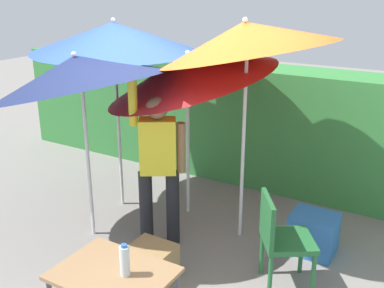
{
  "coord_description": "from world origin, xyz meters",
  "views": [
    {
      "loc": [
        2.24,
        -3.46,
        2.65
      ],
      "look_at": [
        0.0,
        0.3,
        1.1
      ],
      "focal_mm": 43.16,
      "sensor_mm": 36.0,
      "label": 1
    }
  ],
  "objects_px": {
    "crate_cardboard": "(152,263)",
    "person_vendor": "(158,161)",
    "umbrella_navy": "(78,72)",
    "bottle_water": "(125,261)",
    "umbrella_orange": "(246,38)",
    "chair_plastic": "(281,236)",
    "umbrella_yellow": "(188,69)",
    "folding_table": "(114,283)",
    "umbrella_rainbow": "(114,37)",
    "cooler_box": "(313,233)"
  },
  "relations": [
    {
      "from": "crate_cardboard",
      "to": "person_vendor",
      "type": "bearing_deg",
      "value": 118.41
    },
    {
      "from": "umbrella_navy",
      "to": "bottle_water",
      "type": "xyz_separation_m",
      "value": [
        1.48,
        -1.21,
        -0.95
      ]
    },
    {
      "from": "umbrella_orange",
      "to": "chair_plastic",
      "type": "distance_m",
      "value": 1.86
    },
    {
      "from": "umbrella_yellow",
      "to": "folding_table",
      "type": "height_order",
      "value": "umbrella_yellow"
    },
    {
      "from": "umbrella_yellow",
      "to": "chair_plastic",
      "type": "distance_m",
      "value": 2.05
    },
    {
      "from": "umbrella_yellow",
      "to": "bottle_water",
      "type": "bearing_deg",
      "value": -69.29
    },
    {
      "from": "chair_plastic",
      "to": "umbrella_yellow",
      "type": "bearing_deg",
      "value": 151.46
    },
    {
      "from": "umbrella_yellow",
      "to": "person_vendor",
      "type": "distance_m",
      "value": 1.09
    },
    {
      "from": "umbrella_rainbow",
      "to": "umbrella_navy",
      "type": "distance_m",
      "value": 0.84
    },
    {
      "from": "umbrella_orange",
      "to": "cooler_box",
      "type": "xyz_separation_m",
      "value": [
        0.78,
        0.11,
        -1.93
      ]
    },
    {
      "from": "umbrella_orange",
      "to": "crate_cardboard",
      "type": "relative_size",
      "value": 6.15
    },
    {
      "from": "chair_plastic",
      "to": "folding_table",
      "type": "distance_m",
      "value": 1.6
    },
    {
      "from": "bottle_water",
      "to": "umbrella_rainbow",
      "type": "bearing_deg",
      "value": 129.98
    },
    {
      "from": "umbrella_yellow",
      "to": "crate_cardboard",
      "type": "xyz_separation_m",
      "value": [
        0.4,
        -1.3,
        -1.57
      ]
    },
    {
      "from": "umbrella_yellow",
      "to": "chair_plastic",
      "type": "relative_size",
      "value": 2.55
    },
    {
      "from": "umbrella_orange",
      "to": "person_vendor",
      "type": "distance_m",
      "value": 1.48
    },
    {
      "from": "umbrella_rainbow",
      "to": "umbrella_navy",
      "type": "bearing_deg",
      "value": -76.83
    },
    {
      "from": "umbrella_orange",
      "to": "folding_table",
      "type": "bearing_deg",
      "value": -90.59
    },
    {
      "from": "crate_cardboard",
      "to": "umbrella_rainbow",
      "type": "bearing_deg",
      "value": 138.53
    },
    {
      "from": "umbrella_rainbow",
      "to": "crate_cardboard",
      "type": "bearing_deg",
      "value": -41.47
    },
    {
      "from": "folding_table",
      "to": "bottle_water",
      "type": "xyz_separation_m",
      "value": [
        0.1,
        0.02,
        0.21
      ]
    },
    {
      "from": "umbrella_rainbow",
      "to": "crate_cardboard",
      "type": "relative_size",
      "value": 5.63
    },
    {
      "from": "chair_plastic",
      "to": "crate_cardboard",
      "type": "xyz_separation_m",
      "value": [
        -1.03,
        -0.52,
        -0.33
      ]
    },
    {
      "from": "umbrella_orange",
      "to": "umbrella_rainbow",
      "type": "bearing_deg",
      "value": -178.89
    },
    {
      "from": "cooler_box",
      "to": "umbrella_rainbow",
      "type": "bearing_deg",
      "value": -176.62
    },
    {
      "from": "person_vendor",
      "to": "cooler_box",
      "type": "relative_size",
      "value": 4.13
    },
    {
      "from": "umbrella_orange",
      "to": "person_vendor",
      "type": "xyz_separation_m",
      "value": [
        -0.66,
        -0.55,
        -1.2
      ]
    },
    {
      "from": "umbrella_orange",
      "to": "chair_plastic",
      "type": "relative_size",
      "value": 2.79
    },
    {
      "from": "bottle_water",
      "to": "cooler_box",
      "type": "bearing_deg",
      "value": 71.56
    },
    {
      "from": "umbrella_navy",
      "to": "crate_cardboard",
      "type": "height_order",
      "value": "umbrella_navy"
    },
    {
      "from": "umbrella_orange",
      "to": "bottle_water",
      "type": "height_order",
      "value": "umbrella_orange"
    },
    {
      "from": "person_vendor",
      "to": "crate_cardboard",
      "type": "height_order",
      "value": "person_vendor"
    },
    {
      "from": "umbrella_orange",
      "to": "umbrella_navy",
      "type": "xyz_separation_m",
      "value": [
        -1.41,
        -0.81,
        -0.32
      ]
    },
    {
      "from": "folding_table",
      "to": "bottle_water",
      "type": "bearing_deg",
      "value": 9.59
    },
    {
      "from": "folding_table",
      "to": "person_vendor",
      "type": "bearing_deg",
      "value": 113.43
    },
    {
      "from": "chair_plastic",
      "to": "cooler_box",
      "type": "xyz_separation_m",
      "value": [
        0.1,
        0.72,
        -0.3
      ]
    },
    {
      "from": "cooler_box",
      "to": "folding_table",
      "type": "bearing_deg",
      "value": -110.6
    },
    {
      "from": "umbrella_navy",
      "to": "chair_plastic",
      "type": "height_order",
      "value": "umbrella_navy"
    },
    {
      "from": "umbrella_yellow",
      "to": "bottle_water",
      "type": "height_order",
      "value": "umbrella_yellow"
    },
    {
      "from": "person_vendor",
      "to": "cooler_box",
      "type": "distance_m",
      "value": 1.75
    },
    {
      "from": "cooler_box",
      "to": "crate_cardboard",
      "type": "bearing_deg",
      "value": -132.72
    },
    {
      "from": "umbrella_rainbow",
      "to": "umbrella_orange",
      "type": "bearing_deg",
      "value": 1.11
    },
    {
      "from": "chair_plastic",
      "to": "folding_table",
      "type": "height_order",
      "value": "chair_plastic"
    },
    {
      "from": "umbrella_rainbow",
      "to": "umbrella_yellow",
      "type": "xyz_separation_m",
      "value": [
        0.84,
        0.2,
        -0.31
      ]
    },
    {
      "from": "person_vendor",
      "to": "chair_plastic",
      "type": "xyz_separation_m",
      "value": [
        1.34,
        -0.06,
        -0.42
      ]
    },
    {
      "from": "umbrella_yellow",
      "to": "chair_plastic",
      "type": "bearing_deg",
      "value": -28.54
    },
    {
      "from": "umbrella_orange",
      "to": "crate_cardboard",
      "type": "distance_m",
      "value": 2.29
    },
    {
      "from": "umbrella_navy",
      "to": "folding_table",
      "type": "bearing_deg",
      "value": -41.44
    },
    {
      "from": "umbrella_rainbow",
      "to": "bottle_water",
      "type": "distance_m",
      "value": 2.86
    },
    {
      "from": "bottle_water",
      "to": "crate_cardboard",
      "type": "bearing_deg",
      "value": 115.64
    }
  ]
}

